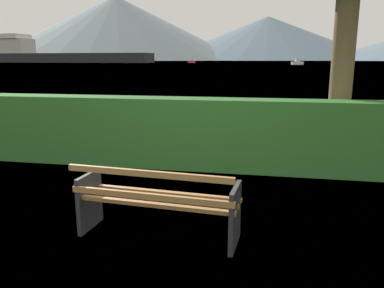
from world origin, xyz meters
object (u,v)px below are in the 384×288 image
Objects in this scene: cargo_ship_large at (53,55)px; sailboat_mid at (192,62)px; fishing_boat_near at (297,63)px; park_bench at (157,202)px.

sailboat_mid is at bearing -5.75° from cargo_ship_large.
cargo_ship_large is 137.68m from fishing_boat_near.
park_bench is at bearing -59.27° from cargo_ship_large.
fishing_boat_near is at bearing 85.18° from park_bench.
sailboat_mid is (-46.55, 48.78, 0.00)m from fishing_boat_near.
park_bench is at bearing -94.82° from fishing_boat_near.
park_bench is 0.31× the size of sailboat_mid.
fishing_boat_near is at bearing -46.34° from sailboat_mid.
park_bench is at bearing -79.17° from sailboat_mid.
cargo_ship_large is 16.36× the size of sailboat_mid.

